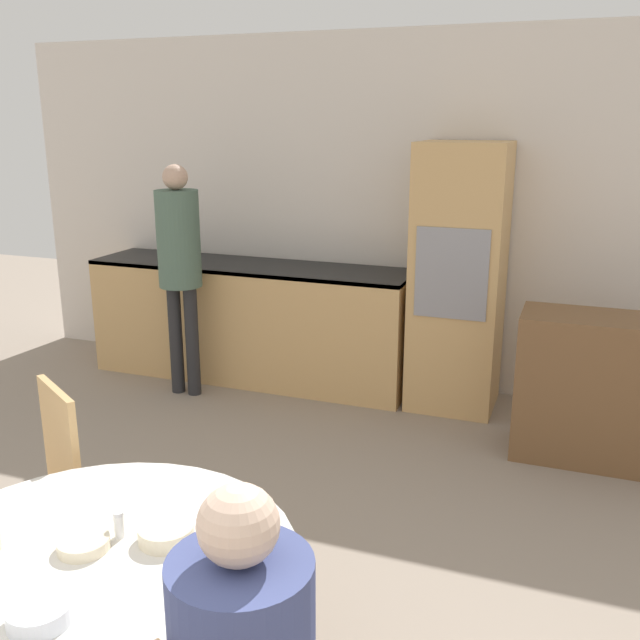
{
  "coord_description": "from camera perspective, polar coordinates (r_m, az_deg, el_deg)",
  "views": [
    {
      "loc": [
        1.07,
        -0.28,
        1.99
      ],
      "look_at": [
        -0.07,
        2.74,
        1.07
      ],
      "focal_mm": 40.0,
      "sensor_mm": 36.0,
      "label": 1
    }
  ],
  "objects": [
    {
      "name": "dining_table",
      "position": [
        2.48,
        -17.16,
        -22.14
      ],
      "size": [
        1.22,
        1.22,
        0.72
      ],
      "color": "brown",
      "rests_on": "ground_plane"
    },
    {
      "name": "bowl_centre",
      "position": [
        2.13,
        -21.52,
        -21.01
      ],
      "size": [
        0.17,
        0.17,
        0.05
      ],
      "color": "silver",
      "rests_on": "dining_table"
    },
    {
      "name": "salt_shaker",
      "position": [
        2.4,
        -15.79,
        -15.45
      ],
      "size": [
        0.03,
        0.03,
        0.09
      ],
      "color": "white",
      "rests_on": "dining_table"
    },
    {
      "name": "chair_far_left",
      "position": [
        3.19,
        -21.33,
        -12.49
      ],
      "size": [
        0.55,
        0.55,
        0.95
      ],
      "rotation": [
        0.0,
        0.0,
        5.72
      ],
      "color": "tan",
      "rests_on": "ground_plane"
    },
    {
      "name": "kitchen_counter",
      "position": [
        5.6,
        -5.56,
        0.02
      ],
      "size": [
        2.52,
        0.6,
        0.91
      ],
      "color": "tan",
      "rests_on": "ground_plane"
    },
    {
      "name": "wall_back",
      "position": [
        5.33,
        8.92,
        8.22
      ],
      "size": [
        6.87,
        0.05,
        2.6
      ],
      "color": "silver",
      "rests_on": "ground_plane"
    },
    {
      "name": "bowl_near",
      "position": [
        2.38,
        -18.39,
        -16.64
      ],
      "size": [
        0.16,
        0.16,
        0.04
      ],
      "color": "beige",
      "rests_on": "dining_table"
    },
    {
      "name": "oven_unit",
      "position": [
        5.02,
        11.02,
        3.28
      ],
      "size": [
        0.6,
        0.59,
        1.84
      ],
      "color": "tan",
      "rests_on": "ground_plane"
    },
    {
      "name": "sideboard",
      "position": [
        4.55,
        22.22,
        -5.26
      ],
      "size": [
        1.07,
        0.45,
        0.89
      ],
      "color": "brown",
      "rests_on": "ground_plane"
    },
    {
      "name": "bowl_far",
      "position": [
        2.35,
        -12.21,
        -16.33
      ],
      "size": [
        0.17,
        0.17,
        0.05
      ],
      "color": "beige",
      "rests_on": "dining_table"
    },
    {
      "name": "person_standing",
      "position": [
        5.2,
        -11.19,
        5.17
      ],
      "size": [
        0.31,
        0.31,
        1.69
      ],
      "color": "#262628",
      "rests_on": "ground_plane"
    }
  ]
}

